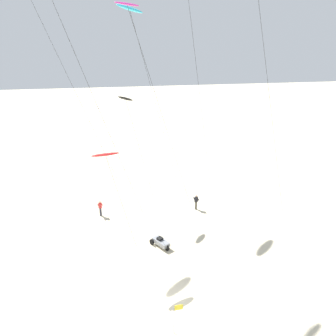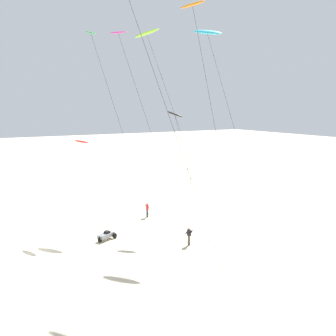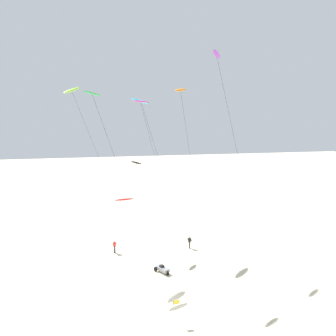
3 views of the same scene
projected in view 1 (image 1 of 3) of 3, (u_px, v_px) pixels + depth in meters
The scene contains 10 objects.
ground_plane at pixel (177, 298), 22.63m from camera, with size 260.00×260.00×0.00m, color beige.
kite_cyan at pixel (130, 10), 32.21m from camera, with size 7.37×4.47×20.48m.
kite_green at pixel (53, 1), 21.95m from camera, with size 7.65×4.18×20.32m.
kite_magenta at pixel (130, 12), 23.95m from camera, with size 7.61×4.39×19.46m.
kite_red at pixel (106, 156), 23.90m from camera, with size 3.28×1.84×9.15m.
kite_black at pixel (126, 101), 31.99m from camera, with size 3.78×2.33×12.04m.
kite_flyer_nearest at pixel (196, 202), 34.74m from camera, with size 0.65×0.63×1.67m.
kite_flyer_middle at pixel (100, 208), 33.41m from camera, with size 0.58×0.56×1.67m.
beach_buggy at pixel (161, 242), 28.39m from camera, with size 1.61×2.08×0.82m.
marker_flag at pixel (176, 313), 19.40m from camera, with size 0.57×0.05×2.10m.
Camera 1 is at (-4.71, -17.48, 16.31)m, focal length 34.95 mm.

